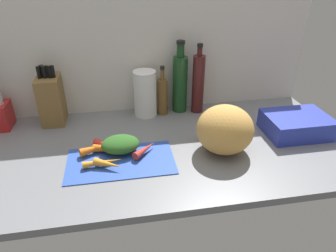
{
  "coord_description": "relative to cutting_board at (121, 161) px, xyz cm",
  "views": [
    {
      "loc": [
        -12.81,
        -109.32,
        70.64
      ],
      "look_at": [
        4.96,
        -7.85,
        13.23
      ],
      "focal_mm": 32.54,
      "sensor_mm": 36.0,
      "label": 1
    }
  ],
  "objects": [
    {
      "name": "carrot_4",
      "position": [
        10.1,
        3.55,
        2.01
      ],
      "size": [
        11.13,
        11.22,
        3.23
      ],
      "primitive_type": "cone",
      "rotation": [
        0.0,
        1.57,
        0.79
      ],
      "color": "red",
      "rests_on": "cutting_board"
    },
    {
      "name": "paper_towel_roll",
      "position": [
        13.97,
        39.19,
        11.1
      ],
      "size": [
        11.17,
        11.17,
        22.99
      ],
      "primitive_type": "cylinder",
      "color": "white",
      "rests_on": "ground_plane"
    },
    {
      "name": "bottle_2",
      "position": [
        40.95,
        38.64,
        14.89
      ],
      "size": [
        6.03,
        6.03,
        35.12
      ],
      "color": "#471919",
      "rests_on": "ground_plane"
    },
    {
      "name": "carrot_0",
      "position": [
        -1.88,
        6.08,
        2.03
      ],
      "size": [
        18.2,
        6.94,
        3.25
      ],
      "primitive_type": "cone",
      "rotation": [
        0.0,
        1.57,
        -0.21
      ],
      "color": "orange",
      "rests_on": "cutting_board"
    },
    {
      "name": "cutting_board",
      "position": [
        0.0,
        0.0,
        0.0
      ],
      "size": [
        41.96,
        23.46,
        0.8
      ],
      "primitive_type": "cube",
      "color": "#2D51B7",
      "rests_on": "ground_plane"
    },
    {
      "name": "carrot_6",
      "position": [
        -3.78,
        8.41,
        1.92
      ],
      "size": [
        14.44,
        12.03,
        3.04
      ],
      "primitive_type": "cone",
      "rotation": [
        0.0,
        1.57,
        -0.65
      ],
      "color": "red",
      "rests_on": "cutting_board"
    },
    {
      "name": "carrot_greens_pile",
      "position": [
        0.35,
        6.37,
        3.67
      ],
      "size": [
        15.46,
        11.89,
        6.54
      ],
      "primitive_type": "ellipsoid",
      "color": "#2D6023",
      "rests_on": "cutting_board"
    },
    {
      "name": "bottle_0",
      "position": [
        22.93,
        39.05,
        9.42
      ],
      "size": [
        5.1,
        5.1,
        25.14
      ],
      "color": "brown",
      "rests_on": "ground_plane"
    },
    {
      "name": "wall_back",
      "position": [
        14.23,
        48.19,
        29.6
      ],
      "size": [
        170.0,
        3.0,
        60.0
      ],
      "primitive_type": "cube",
      "color": "silver",
      "rests_on": "ground_plane"
    },
    {
      "name": "ground_plane",
      "position": [
        14.23,
        9.69,
        -1.9
      ],
      "size": [
        170.0,
        80.0,
        3.0
      ],
      "primitive_type": "cube",
      "color": "slate"
    },
    {
      "name": "carrot_2",
      "position": [
        -8.18,
        8.0,
        2.13
      ],
      "size": [
        16.38,
        9.18,
        3.46
      ],
      "primitive_type": "cone",
      "rotation": [
        0.0,
        1.57,
        0.38
      ],
      "color": "orange",
      "rests_on": "cutting_board"
    },
    {
      "name": "dish_rack",
      "position": [
        79.23,
        8.8,
        4.02
      ],
      "size": [
        27.81,
        20.96,
        8.83
      ],
      "primitive_type": "cube",
      "color": "#2838AD",
      "rests_on": "ground_plane"
    },
    {
      "name": "bottle_1",
      "position": [
        32.19,
        41.21,
        14.99
      ],
      "size": [
        7.4,
        7.4,
        36.3
      ],
      "color": "#19421E",
      "rests_on": "ground_plane"
    },
    {
      "name": "carrot_1",
      "position": [
        -4.8,
        -4.3,
        2.05
      ],
      "size": [
        11.39,
        7.99,
        3.3
      ],
      "primitive_type": "cone",
      "rotation": [
        0.0,
        1.57,
        -0.47
      ],
      "color": "orange",
      "rests_on": "cutting_board"
    },
    {
      "name": "carrot_5",
      "position": [
        -6.85,
        -2.13,
        1.73
      ],
      "size": [
        15.21,
        4.14,
        2.65
      ],
      "primitive_type": "cone",
      "rotation": [
        0.0,
        1.57,
        0.1
      ],
      "color": "orange",
      "rests_on": "cutting_board"
    },
    {
      "name": "carrot_3",
      "position": [
        0.16,
        9.24,
        2.14
      ],
      "size": [
        15.42,
        6.9,
        3.48
      ],
      "primitive_type": "cone",
      "rotation": [
        0.0,
        1.57,
        0.24
      ],
      "color": "red",
      "rests_on": "cutting_board"
    },
    {
      "name": "knife_block",
      "position": [
        -30.15,
        39.2,
        11.38
      ],
      "size": [
        10.29,
        14.05,
        28.2
      ],
      "color": "brown",
      "rests_on": "ground_plane"
    },
    {
      "name": "winter_squash",
      "position": [
        42.26,
        0.88,
        9.53
      ],
      "size": [
        23.08,
        22.43,
        19.87
      ],
      "primitive_type": "ellipsoid",
      "color": "gold",
      "rests_on": "ground_plane"
    }
  ]
}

